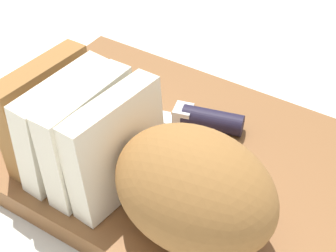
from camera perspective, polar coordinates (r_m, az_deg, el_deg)
ground_plane at (r=0.58m, az=0.00°, el=-4.16°), size 3.00×3.00×0.00m
cutting_board at (r=0.57m, az=0.00°, el=-3.25°), size 0.42×0.30×0.03m
bread_loaf at (r=0.46m, az=-2.65°, el=-4.26°), size 0.28×0.14×0.11m
bread_knife at (r=0.58m, az=2.01°, el=1.06°), size 0.26×0.08×0.02m
crumb_near_knife at (r=0.60m, az=0.65°, el=1.45°), size 0.01×0.01×0.01m
crumb_near_loaf at (r=0.58m, az=-3.32°, el=-0.16°), size 0.00×0.00×0.00m
crumb_stray_left at (r=0.52m, az=-4.29°, el=-5.55°), size 0.01×0.01×0.01m
crumb_stray_right at (r=0.54m, az=5.94°, el=-3.94°), size 0.01×0.01×0.01m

